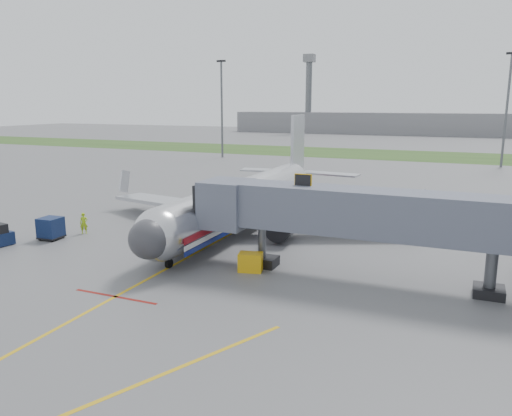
% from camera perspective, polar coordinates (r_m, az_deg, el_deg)
% --- Properties ---
extents(ground, '(400.00, 400.00, 0.00)m').
position_cam_1_polar(ground, '(35.08, -11.68, -7.63)').
color(ground, '#565659').
rests_on(ground, ground).
extents(grass_strip, '(300.00, 25.00, 0.01)m').
position_cam_1_polar(grass_strip, '(119.15, 13.72, 6.00)').
color(grass_strip, '#2D4C1E').
rests_on(grass_strip, ground).
extents(apron_markings, '(21.52, 50.00, 0.01)m').
position_cam_1_polar(apron_markings, '(29.75, -19.93, -11.76)').
color(apron_markings, gold).
rests_on(apron_markings, ground).
extents(airliner, '(32.10, 35.67, 10.25)m').
position_cam_1_polar(airliner, '(47.26, -1.31, 1.00)').
color(airliner, silver).
rests_on(airliner, ground).
extents(jet_bridge, '(25.30, 4.00, 6.90)m').
position_cam_1_polar(jet_bridge, '(33.41, 11.66, -0.64)').
color(jet_bridge, slate).
rests_on(jet_bridge, ground).
extents(light_mast_left, '(2.00, 0.44, 20.40)m').
position_cam_1_polar(light_mast_left, '(108.76, -3.94, 11.46)').
color(light_mast_left, '#595B60').
rests_on(light_mast_left, ground).
extents(light_mast_right, '(2.00, 0.44, 20.40)m').
position_cam_1_polar(light_mast_right, '(102.21, 26.75, 10.22)').
color(light_mast_right, '#595B60').
rests_on(light_mast_right, ground).
extents(distant_terminal, '(120.00, 14.00, 8.00)m').
position_cam_1_polar(distant_terminal, '(199.32, 14.77, 9.35)').
color(distant_terminal, slate).
rests_on(distant_terminal, ground).
extents(control_tower, '(4.00, 4.00, 30.00)m').
position_cam_1_polar(control_tower, '(201.01, 6.04, 13.49)').
color(control_tower, '#595B60').
rests_on(control_tower, ground).
extents(baggage_cart_a, '(1.87, 1.87, 1.91)m').
position_cam_1_polar(baggage_cart_a, '(46.69, -22.41, -2.15)').
color(baggage_cart_a, '#0D183D').
rests_on(baggage_cart_a, ground).
extents(baggage_cart_b, '(2.07, 2.07, 1.70)m').
position_cam_1_polar(baggage_cart_b, '(48.16, -7.05, -1.04)').
color(baggage_cart_b, '#0D183D').
rests_on(baggage_cart_b, ground).
extents(baggage_cart_c, '(1.52, 1.52, 1.47)m').
position_cam_1_polar(baggage_cart_c, '(41.56, -10.11, -3.39)').
color(baggage_cart_c, '#0D183D').
rests_on(baggage_cart_c, ground).
extents(belt_loader, '(2.29, 4.68, 2.21)m').
position_cam_1_polar(belt_loader, '(41.50, -9.54, -3.69)').
color(belt_loader, '#0D183D').
rests_on(belt_loader, ground).
extents(ground_power_cart, '(1.87, 1.47, 1.32)m').
position_cam_1_polar(ground_power_cart, '(35.15, -0.63, -6.22)').
color(ground_power_cart, '#D69D0C').
rests_on(ground_power_cart, ground).
extents(ramp_worker, '(0.83, 0.78, 1.91)m').
position_cam_1_polar(ramp_worker, '(47.61, -19.08, -1.66)').
color(ramp_worker, '#9CC817').
rests_on(ramp_worker, ground).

